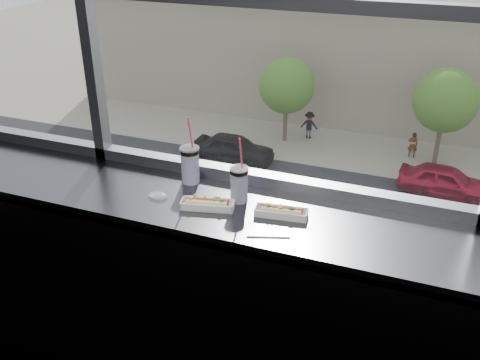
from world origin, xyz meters
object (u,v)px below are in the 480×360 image
(car_near_b, at_px, (190,216))
(tree_center, at_px, (445,101))
(pedestrian_a, at_px, (309,122))
(wrapper, at_px, (158,195))
(pedestrian_b, at_px, (413,142))
(hotdog_tray_right, at_px, (281,211))
(soda_cup_left, at_px, (190,163))
(soda_cup_right, at_px, (239,183))
(car_far_b, at_px, (447,177))
(tree_left, at_px, (287,86))
(car_far_a, at_px, (234,144))
(hotdog_tray_left, at_px, (207,203))
(car_near_c, at_px, (397,255))
(car_near_a, at_px, (116,197))
(loose_straw, at_px, (268,237))

(car_near_b, distance_m, tree_center, 15.81)
(car_near_b, xyz_separation_m, pedestrian_a, (2.13, 12.97, 0.09))
(wrapper, height_order, pedestrian_b, wrapper)
(hotdog_tray_right, distance_m, soda_cup_left, 0.56)
(soda_cup_right, height_order, pedestrian_b, soda_cup_right)
(car_far_b, bearing_deg, wrapper, 179.13)
(soda_cup_right, xyz_separation_m, wrapper, (-0.38, -0.11, -0.09))
(soda_cup_left, relative_size, tree_left, 0.07)
(pedestrian_a, xyz_separation_m, tree_center, (7.77, -0.97, 2.70))
(hotdog_tray_right, xyz_separation_m, car_far_a, (-9.92, 24.27, -11.00))
(hotdog_tray_left, bearing_deg, wrapper, 165.07)
(car_far_b, relative_size, pedestrian_a, 3.04)
(hotdog_tray_left, distance_m, wrapper, 0.27)
(car_near_c, xyz_separation_m, pedestrian_b, (-0.44, 12.30, -0.19))
(soda_cup_left, bearing_deg, pedestrian_b, 89.54)
(hotdog_tray_right, height_order, soda_cup_left, soda_cup_left)
(car_far_a, bearing_deg, wrapper, -158.89)
(car_near_a, xyz_separation_m, tree_left, (4.64, 12.00, 2.43))
(tree_left, xyz_separation_m, tree_center, (9.10, 0.00, 0.16))
(loose_straw, bearing_deg, tree_left, 86.56)
(hotdog_tray_right, distance_m, wrapper, 0.62)
(car_near_b, relative_size, tree_center, 1.01)
(car_near_c, bearing_deg, car_far_b, -15.90)
(soda_cup_left, bearing_deg, tree_left, 104.99)
(pedestrian_b, bearing_deg, wrapper, 89.39)
(wrapper, height_order, car_near_a, wrapper)
(loose_straw, distance_m, car_near_a, 23.48)
(pedestrian_b, bearing_deg, car_far_b, 114.88)
(soda_cup_left, height_order, tree_left, soda_cup_left)
(loose_straw, xyz_separation_m, car_near_b, (-8.88, 16.46, -11.10))
(hotdog_tray_left, distance_m, tree_center, 29.56)
(wrapper, xyz_separation_m, pedestrian_b, (0.31, 28.62, -11.14))
(tree_left, relative_size, tree_center, 0.96)
(hotdog_tray_left, height_order, car_far_a, hotdog_tray_left)
(loose_straw, height_order, tree_left, loose_straw)
(loose_straw, height_order, pedestrian_a, loose_straw)
(soda_cup_left, xyz_separation_m, loose_straw, (0.54, -0.35, -0.10))
(hotdog_tray_left, relative_size, hotdog_tray_right, 1.05)
(soda_cup_right, bearing_deg, pedestrian_a, 102.58)
(hotdog_tray_right, distance_m, soda_cup_right, 0.25)
(tree_left, height_order, tree_center, tree_center)
(loose_straw, distance_m, pedestrian_a, 32.14)
(soda_cup_right, height_order, pedestrian_a, soda_cup_right)
(hotdog_tray_left, height_order, soda_cup_left, soda_cup_left)
(car_near_c, relative_size, tree_left, 1.23)
(car_far_b, xyz_separation_m, tree_center, (-0.66, 4.00, 2.67))
(loose_straw, xyz_separation_m, pedestrian_b, (-0.31, 28.77, -11.13))
(car_near_b, distance_m, pedestrian_b, 14.99)
(pedestrian_b, bearing_deg, car_near_c, 92.05)
(car_near_a, height_order, pedestrian_b, car_near_a)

